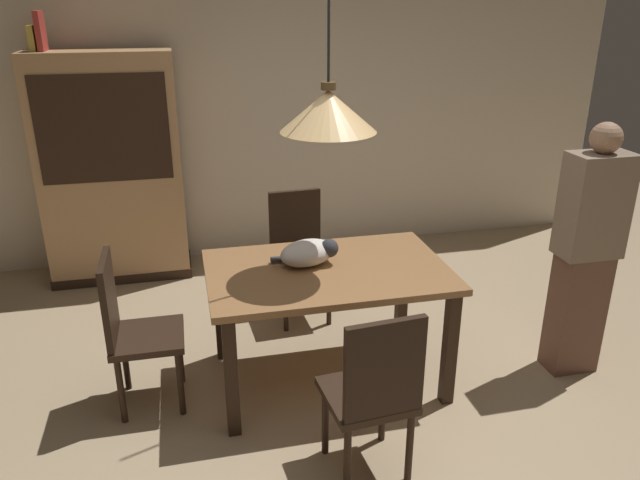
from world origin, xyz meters
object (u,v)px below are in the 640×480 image
person_standing (586,253)px  book_red_tall (40,31)px  chair_left_side (132,326)px  pendant_lamp (329,110)px  chair_near_front (374,390)px  hutch_bookcase (112,174)px  book_yellow_short (33,38)px  chair_far_back (299,250)px  cat_sleeping (309,252)px  dining_table (328,284)px

person_standing → book_red_tall: bearing=146.7°
chair_left_side → pendant_lamp: size_ratio=0.72×
chair_near_front → hutch_bookcase: (-1.34, 2.78, 0.38)m
book_yellow_short → chair_far_back: bearing=-30.2°
pendant_lamp → person_standing: bearing=-8.5°
hutch_bookcase → person_standing: 3.57m
hutch_bookcase → person_standing: hutch_bookcase is taller
chair_far_back → chair_left_side: same height
chair_far_back → chair_near_front: (0.01, -1.76, 0.00)m
chair_near_front → book_yellow_short: book_yellow_short is taller
hutch_bookcase → chair_far_back: bearing=-37.5°
book_red_tall → person_standing: 4.06m
chair_far_back → cat_sleeping: size_ratio=2.30×
hutch_bookcase → book_yellow_short: (-0.43, 0.00, 1.05)m
hutch_bookcase → book_yellow_short: bearing=179.8°
pendant_lamp → book_yellow_short: bearing=132.9°
chair_near_front → person_standing: size_ratio=0.59×
book_yellow_short → book_red_tall: (0.06, 0.00, 0.05)m
chair_far_back → person_standing: person_standing is taller
dining_table → book_red_tall: 2.88m
chair_left_side → hutch_bookcase: hutch_bookcase is taller
chair_far_back → book_yellow_short: (-1.76, 1.02, 1.43)m
cat_sleeping → book_yellow_short: book_yellow_short is taller
chair_far_back → person_standing: size_ratio=0.59×
hutch_bookcase → person_standing: size_ratio=1.17×
cat_sleeping → book_red_tall: size_ratio=1.45×
cat_sleeping → person_standing: person_standing is taller
chair_left_side → chair_far_back: bearing=38.0°
pendant_lamp → hutch_bookcase: 2.45m
person_standing → book_yellow_short: bearing=147.2°
pendant_lamp → book_yellow_short: size_ratio=6.50×
pendant_lamp → hutch_bookcase: size_ratio=0.70×
book_yellow_short → book_red_tall: 0.08m
chair_left_side → hutch_bookcase: size_ratio=0.50×
chair_far_back → hutch_bookcase: hutch_bookcase is taller
cat_sleeping → person_standing: 1.66m
pendant_lamp → hutch_bookcase: (-1.34, 1.90, -0.77)m
person_standing → hutch_bookcase: bearing=143.5°
chair_far_back → book_red_tall: bearing=149.0°
book_yellow_short → chair_near_front: bearing=-57.5°
book_red_tall → pendant_lamp: bearing=-48.1°
hutch_bookcase → book_red_tall: (-0.37, 0.00, 1.10)m
chair_left_side → hutch_bookcase: bearing=96.2°
chair_near_front → book_yellow_short: size_ratio=4.65×
chair_left_side → chair_near_front: size_ratio=1.00×
dining_table → book_yellow_short: 2.90m
dining_table → book_yellow_short: size_ratio=7.00×
hutch_bookcase → person_standing: (2.87, -2.13, -0.10)m
cat_sleeping → book_yellow_short: 2.71m
dining_table → chair_left_side: bearing=180.0°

